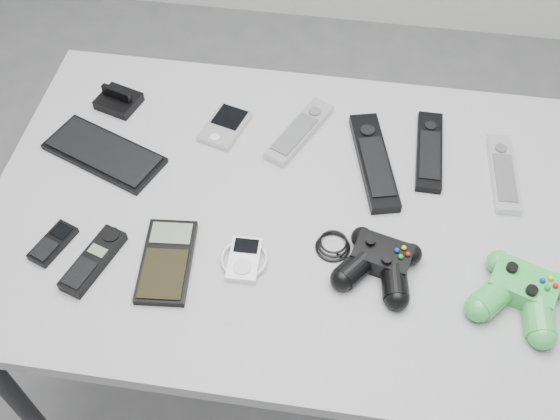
# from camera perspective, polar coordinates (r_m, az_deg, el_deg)

# --- Properties ---
(floor) EXTENTS (3.50, 3.50, 0.00)m
(floor) POSITION_cam_1_polar(r_m,az_deg,el_deg) (1.90, -2.30, -16.08)
(floor) COLOR slate
(floor) RESTS_ON ground
(desk) EXTENTS (1.18, 0.76, 0.79)m
(desk) POSITION_cam_1_polar(r_m,az_deg,el_deg) (1.29, 1.63, -1.72)
(desk) COLOR gray
(desk) RESTS_ON floor
(pda_keyboard) EXTENTS (0.26, 0.19, 0.01)m
(pda_keyboard) POSITION_cam_1_polar(r_m,az_deg,el_deg) (1.36, -15.07, 4.83)
(pda_keyboard) COLOR black
(pda_keyboard) RESTS_ON desk
(dock_bracket) EXTENTS (0.10, 0.09, 0.04)m
(dock_bracket) POSITION_cam_1_polar(r_m,az_deg,el_deg) (1.45, -13.96, 9.52)
(dock_bracket) COLOR black
(dock_bracket) RESTS_ON desk
(pda) EXTENTS (0.10, 0.13, 0.02)m
(pda) POSITION_cam_1_polar(r_m,az_deg,el_deg) (1.37, -4.82, 7.30)
(pda) COLOR #ACABB2
(pda) RESTS_ON desk
(remote_silver_a) EXTENTS (0.13, 0.20, 0.02)m
(remote_silver_a) POSITION_cam_1_polar(r_m,az_deg,el_deg) (1.35, 1.72, 6.90)
(remote_silver_a) COLOR #ACABB2
(remote_silver_a) RESTS_ON desk
(remote_black_a) EXTENTS (0.12, 0.25, 0.02)m
(remote_black_a) POSITION_cam_1_polar(r_m,az_deg,el_deg) (1.31, 8.19, 4.27)
(remote_black_a) COLOR black
(remote_black_a) RESTS_ON desk
(remote_black_b) EXTENTS (0.05, 0.21, 0.02)m
(remote_black_b) POSITION_cam_1_polar(r_m,az_deg,el_deg) (1.35, 12.88, 5.07)
(remote_black_b) COLOR black
(remote_black_b) RESTS_ON desk
(remote_silver_b) EXTENTS (0.05, 0.20, 0.02)m
(remote_silver_b) POSITION_cam_1_polar(r_m,az_deg,el_deg) (1.35, 18.85, 3.08)
(remote_silver_b) COLOR #BBBAC1
(remote_silver_b) RESTS_ON desk
(mobile_phone) EXTENTS (0.07, 0.10, 0.02)m
(mobile_phone) POSITION_cam_1_polar(r_m,az_deg,el_deg) (1.25, -19.17, -2.74)
(mobile_phone) COLOR black
(mobile_phone) RESTS_ON desk
(cordless_handset) EXTENTS (0.09, 0.15, 0.02)m
(cordless_handset) POSITION_cam_1_polar(r_m,az_deg,el_deg) (1.20, -15.95, -4.24)
(cordless_handset) COLOR black
(cordless_handset) RESTS_ON desk
(calculator) EXTENTS (0.10, 0.18, 0.02)m
(calculator) POSITION_cam_1_polar(r_m,az_deg,el_deg) (1.17, -9.84, -4.40)
(calculator) COLOR black
(calculator) RESTS_ON desk
(mp3_player) EXTENTS (0.09, 0.09, 0.02)m
(mp3_player) POSITION_cam_1_polar(r_m,az_deg,el_deg) (1.16, -3.14, -4.29)
(mp3_player) COLOR white
(mp3_player) RESTS_ON desk
(controller_black) EXTENTS (0.27, 0.20, 0.05)m
(controller_black) POSITION_cam_1_polar(r_m,az_deg,el_deg) (1.15, 8.67, -4.48)
(controller_black) COLOR black
(controller_black) RESTS_ON desk
(controller_green) EXTENTS (0.20, 0.20, 0.05)m
(controller_green) POSITION_cam_1_polar(r_m,az_deg,el_deg) (1.18, 20.25, -6.70)
(controller_green) COLOR green
(controller_green) RESTS_ON desk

